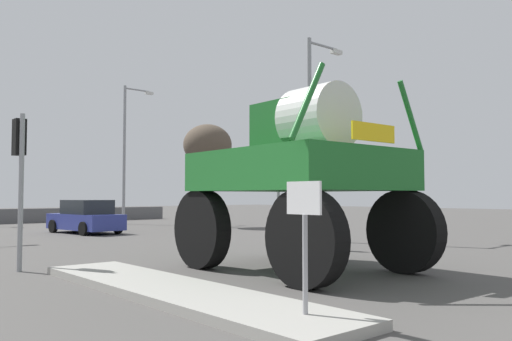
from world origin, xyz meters
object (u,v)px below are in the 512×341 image
Objects in this scene: sedan_ahead at (86,218)px; streetlight_near_right at (312,127)px; streetlight_far_right at (126,147)px; lane_arrow_sign at (304,222)px; traffic_signal_near_right at (275,165)px; traffic_signal_near_left at (19,156)px; oversize_sprayer at (301,175)px; bare_tree_right at (208,147)px.

streetlight_near_right reaches higher than sedan_ahead.
streetlight_far_right reaches higher than streetlight_near_right.
sedan_ahead is 0.55× the size of streetlight_near_right.
traffic_signal_near_right reaches higher than lane_arrow_sign.
lane_arrow_sign is 0.49× the size of traffic_signal_near_left.
streetlight_far_right reaches higher than oversize_sprayer.
traffic_signal_near_right is (8.01, -0.00, 0.10)m from traffic_signal_near_left.
streetlight_far_right is at bearing 56.15° from traffic_signal_near_left.
streetlight_far_right reaches higher than lane_arrow_sign.
bare_tree_right is at bearing -26.51° from oversize_sprayer.
streetlight_near_right is (2.84, 0.95, 1.61)m from traffic_signal_near_right.
streetlight_near_right is (9.55, 8.68, 2.97)m from lane_arrow_sign.
lane_arrow_sign is at bearing -122.35° from bare_tree_right.
oversize_sprayer is 21.80m from streetlight_far_right.
oversize_sprayer is 0.96× the size of bare_tree_right.
oversize_sprayer is at bearing -41.12° from traffic_signal_near_left.
lane_arrow_sign is at bearing 158.53° from sedan_ahead.
traffic_signal_near_left is at bearing 99.56° from lane_arrow_sign.
streetlight_near_right is at bearing 18.44° from traffic_signal_near_right.
streetlight_near_right is at bearing -90.79° from streetlight_far_right.
bare_tree_right is (6.99, 0.27, 3.72)m from sedan_ahead.
traffic_signal_near_left is 0.42× the size of streetlight_far_right.
streetlight_far_right is at bearing 89.21° from streetlight_near_right.
oversize_sprayer is 6.46m from traffic_signal_near_left.
traffic_signal_near_left reaches higher than sedan_ahead.
bare_tree_right is at bearing -94.71° from sedan_ahead.
streetlight_near_right is at bearing 4.98° from traffic_signal_near_left.
oversize_sprayer is at bearing -139.15° from streetlight_near_right.
traffic_signal_near_right reaches higher than traffic_signal_near_left.
oversize_sprayer is (3.55, 3.49, 0.82)m from lane_arrow_sign.
bare_tree_right reaches higher than oversize_sprayer.
traffic_signal_near_left is 0.46× the size of streetlight_near_right.
traffic_signal_near_left is 19.98m from streetlight_far_right.
bare_tree_right reaches higher than traffic_signal_near_left.
oversize_sprayer is at bearing -126.67° from traffic_signal_near_right.
oversize_sprayer is 1.52× the size of traffic_signal_near_left.
traffic_signal_near_left is 11.03m from streetlight_near_right.
bare_tree_right is (8.19, 15.05, 2.26)m from oversize_sprayer.
oversize_sprayer reaches higher than sedan_ahead.
oversize_sprayer is 8.22m from streetlight_near_right.
streetlight_far_right is (6.21, 20.74, 2.52)m from oversize_sprayer.
streetlight_far_right reaches higher than traffic_signal_near_left.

